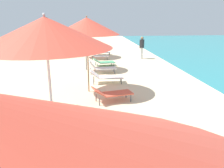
{
  "coord_description": "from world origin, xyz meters",
  "views": [
    {
      "loc": [
        0.71,
        3.84,
        2.93
      ],
      "look_at": [
        1.27,
        9.4,
        1.23
      ],
      "focal_mm": 35.16,
      "sensor_mm": 36.0,
      "label": 1
    }
  ],
  "objects_px": {
    "umbrella_fifth": "(85,26)",
    "lounger_farthest_inland": "(99,55)",
    "lounger_fourth_shoreside": "(106,76)",
    "lounger_fifth_shoreside": "(104,62)",
    "lounger_fifth_inland": "(102,67)",
    "person_walking_near": "(142,45)",
    "lounger_third_shoreside": "(95,119)",
    "umbrella_third": "(45,33)",
    "lounger_farthest_shoreside": "(102,52)",
    "lounger_fourth_inland": "(112,93)",
    "umbrella_farthest": "(88,26)",
    "umbrella_fourth": "(87,26)"
  },
  "relations": [
    {
      "from": "lounger_third_shoreside",
      "to": "lounger_farthest_shoreside",
      "type": "xyz_separation_m",
      "value": [
        0.88,
        12.49,
        -0.05
      ]
    },
    {
      "from": "umbrella_third",
      "to": "lounger_fifth_shoreside",
      "type": "height_order",
      "value": "umbrella_third"
    },
    {
      "from": "lounger_fifth_shoreside",
      "to": "lounger_farthest_shoreside",
      "type": "bearing_deg",
      "value": 80.61
    },
    {
      "from": "lounger_fourth_shoreside",
      "to": "umbrella_farthest",
      "type": "relative_size",
      "value": 0.59
    },
    {
      "from": "lounger_fourth_inland",
      "to": "lounger_fifth_inland",
      "type": "height_order",
      "value": "lounger_fifth_inland"
    },
    {
      "from": "lounger_fourth_shoreside",
      "to": "person_walking_near",
      "type": "relative_size",
      "value": 0.96
    },
    {
      "from": "umbrella_third",
      "to": "umbrella_fifth",
      "type": "relative_size",
      "value": 1.1
    },
    {
      "from": "umbrella_third",
      "to": "lounger_fourth_inland",
      "type": "bearing_deg",
      "value": 62.39
    },
    {
      "from": "lounger_fourth_shoreside",
      "to": "umbrella_farthest",
      "type": "height_order",
      "value": "umbrella_farthest"
    },
    {
      "from": "lounger_fourth_shoreside",
      "to": "lounger_fifth_shoreside",
      "type": "distance_m",
      "value": 3.78
    },
    {
      "from": "lounger_fourth_shoreside",
      "to": "lounger_fourth_inland",
      "type": "distance_m",
      "value": 2.38
    },
    {
      "from": "lounger_fourth_inland",
      "to": "umbrella_fourth",
      "type": "bearing_deg",
      "value": 110.88
    },
    {
      "from": "umbrella_third",
      "to": "lounger_farthest_inland",
      "type": "height_order",
      "value": "umbrella_third"
    },
    {
      "from": "umbrella_farthest",
      "to": "lounger_farthest_inland",
      "type": "bearing_deg",
      "value": -56.04
    },
    {
      "from": "lounger_farthest_inland",
      "to": "person_walking_near",
      "type": "height_order",
      "value": "person_walking_near"
    },
    {
      "from": "lounger_fifth_inland",
      "to": "lounger_farthest_inland",
      "type": "xyz_separation_m",
      "value": [
        0.04,
        4.04,
        -0.02
      ]
    },
    {
      "from": "lounger_fourth_inland",
      "to": "lounger_farthest_inland",
      "type": "xyz_separation_m",
      "value": [
        -0.1,
        8.31,
        -0.02
      ]
    },
    {
      "from": "lounger_farthest_shoreside",
      "to": "umbrella_fifth",
      "type": "bearing_deg",
      "value": -92.01
    },
    {
      "from": "umbrella_fourth",
      "to": "lounger_fourth_inland",
      "type": "xyz_separation_m",
      "value": [
        0.83,
        -1.23,
        -2.29
      ]
    },
    {
      "from": "umbrella_third",
      "to": "umbrella_fifth",
      "type": "xyz_separation_m",
      "value": [
        0.6,
        8.18,
        -0.19
      ]
    },
    {
      "from": "lounger_third_shoreside",
      "to": "lounger_fourth_inland",
      "type": "xyz_separation_m",
      "value": [
        0.66,
        2.03,
        0.02
      ]
    },
    {
      "from": "lounger_fifth_inland",
      "to": "umbrella_farthest",
      "type": "height_order",
      "value": "umbrella_farthest"
    },
    {
      "from": "lounger_third_shoreside",
      "to": "lounger_fifth_shoreside",
      "type": "distance_m",
      "value": 8.22
    },
    {
      "from": "umbrella_fifth",
      "to": "person_walking_near",
      "type": "distance_m",
      "value": 5.38
    },
    {
      "from": "umbrella_third",
      "to": "lounger_farthest_inland",
      "type": "xyz_separation_m",
      "value": [
        1.48,
        11.32,
        -2.35
      ]
    },
    {
      "from": "lounger_fifth_shoreside",
      "to": "lounger_farthest_inland",
      "type": "bearing_deg",
      "value": 87.43
    },
    {
      "from": "lounger_fifth_shoreside",
      "to": "lounger_fourth_shoreside",
      "type": "bearing_deg",
      "value": -99.89
    },
    {
      "from": "umbrella_third",
      "to": "lounger_fifth_shoreside",
      "type": "xyz_separation_m",
      "value": [
        1.68,
        9.17,
        -2.4
      ]
    },
    {
      "from": "umbrella_third",
      "to": "lounger_farthest_shoreside",
      "type": "relative_size",
      "value": 2.09
    },
    {
      "from": "lounger_fourth_shoreside",
      "to": "umbrella_third",
      "type": "bearing_deg",
      "value": -104.08
    },
    {
      "from": "lounger_fifth_shoreside",
      "to": "lounger_fifth_inland",
      "type": "relative_size",
      "value": 0.94
    },
    {
      "from": "umbrella_fourth",
      "to": "lounger_farthest_inland",
      "type": "relative_size",
      "value": 2.22
    },
    {
      "from": "umbrella_fifth",
      "to": "lounger_farthest_inland",
      "type": "bearing_deg",
      "value": 74.43
    },
    {
      "from": "umbrella_fourth",
      "to": "person_walking_near",
      "type": "distance_m",
      "value": 8.35
    },
    {
      "from": "lounger_third_shoreside",
      "to": "umbrella_farthest",
      "type": "relative_size",
      "value": 0.53
    },
    {
      "from": "person_walking_near",
      "to": "lounger_fourth_inland",
      "type": "bearing_deg",
      "value": -74.36
    },
    {
      "from": "umbrella_fourth",
      "to": "person_walking_near",
      "type": "bearing_deg",
      "value": 61.75
    },
    {
      "from": "umbrella_third",
      "to": "lounger_third_shoreside",
      "type": "distance_m",
      "value": 2.71
    },
    {
      "from": "umbrella_third",
      "to": "lounger_farthest_inland",
      "type": "relative_size",
      "value": 2.24
    },
    {
      "from": "lounger_fourth_shoreside",
      "to": "umbrella_fifth",
      "type": "bearing_deg",
      "value": 110.5
    },
    {
      "from": "lounger_farthest_shoreside",
      "to": "umbrella_farthest",
      "type": "bearing_deg",
      "value": -124.13
    },
    {
      "from": "lounger_farthest_shoreside",
      "to": "person_walking_near",
      "type": "bearing_deg",
      "value": -25.1
    },
    {
      "from": "lounger_fifth_inland",
      "to": "lounger_farthest_inland",
      "type": "height_order",
      "value": "lounger_fifth_inland"
    },
    {
      "from": "umbrella_fifth",
      "to": "lounger_fourth_inland",
      "type": "bearing_deg",
      "value": -79.32
    },
    {
      "from": "umbrella_fourth",
      "to": "lounger_fifth_shoreside",
      "type": "bearing_deg",
      "value": 79.27
    },
    {
      "from": "lounger_fourth_shoreside",
      "to": "lounger_farthest_shoreside",
      "type": "bearing_deg",
      "value": 90.13
    },
    {
      "from": "lounger_fifth_inland",
      "to": "umbrella_farthest",
      "type": "bearing_deg",
      "value": 95.08
    },
    {
      "from": "lounger_third_shoreside",
      "to": "umbrella_third",
      "type": "bearing_deg",
      "value": -119.05
    },
    {
      "from": "umbrella_fifth",
      "to": "lounger_farthest_shoreside",
      "type": "distance_m",
      "value": 5.86
    },
    {
      "from": "umbrella_farthest",
      "to": "lounger_farthest_shoreside",
      "type": "xyz_separation_m",
      "value": [
        1.05,
        1.06,
        -2.03
      ]
    }
  ]
}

